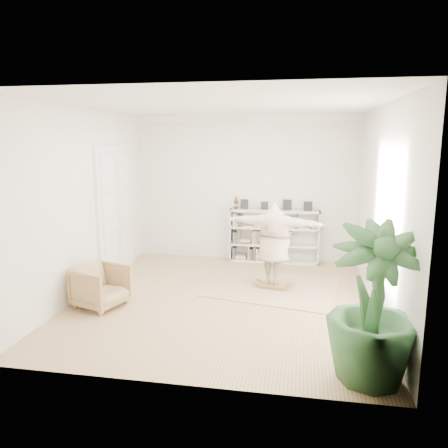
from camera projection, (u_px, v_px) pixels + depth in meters
name	position (u px, v px, depth m)	size (l,w,h in m)	color
floor	(224.00, 299.00, 8.31)	(6.00, 6.00, 0.00)	olive
room_shell	(246.00, 118.00, 10.49)	(6.00, 6.00, 6.00)	silver
doors	(116.00, 212.00, 9.77)	(0.09, 1.78, 2.92)	white
bookshelf	(274.00, 237.00, 10.79)	(2.20, 0.35, 1.64)	silver
armchair	(101.00, 286.00, 7.90)	(0.81, 0.83, 0.76)	tan
rug	(273.00, 288.00, 8.93)	(2.50, 2.00, 0.02)	tan
rocker_board	(273.00, 285.00, 8.92)	(0.60, 0.43, 0.12)	olive
person	(274.00, 242.00, 8.75)	(2.06, 0.56, 1.67)	#BCA78D
houseplant	(373.00, 304.00, 5.35)	(1.13, 1.13, 2.01)	#2B562B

